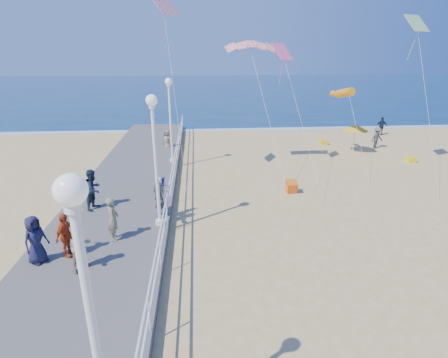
{
  "coord_description": "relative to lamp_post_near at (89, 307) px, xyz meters",
  "views": [
    {
      "loc": [
        -3.72,
        -13.29,
        7.15
      ],
      "look_at": [
        -2.5,
        2.0,
        1.6
      ],
      "focal_mm": 28.0,
      "sensor_mm": 36.0,
      "label": 1
    }
  ],
  "objects": [
    {
      "name": "kite_parafoil",
      "position": [
        4.91,
        17.27,
        3.98
      ],
      "size": [
        3.02,
        0.94,
        0.65
      ],
      "primitive_type": null,
      "rotation": [
        0.44,
        0.0,
        0.0
      ],
      "color": "red"
    },
    {
      "name": "beach_umbrella",
      "position": [
        13.48,
        20.62,
        -1.75
      ],
      "size": [
        1.9,
        1.9,
        2.14
      ],
      "color": "white",
      "rests_on": "ground"
    },
    {
      "name": "woman_holding_toddler",
      "position": [
        -0.05,
        10.26,
        -2.44
      ],
      "size": [
        0.52,
        0.67,
        1.64
      ],
      "primitive_type": "imported",
      "rotation": [
        0.0,
        0.0,
        1.34
      ],
      "color": "white",
      "rests_on": "boardwalk"
    },
    {
      "name": "railing",
      "position": [
        0.3,
        9.0,
        -2.41
      ],
      "size": [
        0.05,
        42.0,
        0.55
      ],
      "color": "white",
      "rests_on": "boardwalk"
    },
    {
      "name": "lamp_post_near",
      "position": [
        0.0,
        0.0,
        0.0
      ],
      "size": [
        0.44,
        0.44,
        5.32
      ],
      "color": "white",
      "rests_on": "boardwalk"
    },
    {
      "name": "surf_line",
      "position": [
        5.35,
        29.5,
        -3.63
      ],
      "size": [
        160.0,
        1.2,
        0.04
      ],
      "primitive_type": "cube",
      "color": "white",
      "rests_on": "ground"
    },
    {
      "name": "box_kite",
      "position": [
        6.65,
        12.92,
        -3.36
      ],
      "size": [
        0.57,
        0.73,
        0.74
      ],
      "primitive_type": "cube",
      "rotation": [
        0.31,
        0.0,
        0.03
      ],
      "color": "red",
      "rests_on": "ground"
    },
    {
      "name": "kite_diamond_pink",
      "position": [
        6.69,
        16.81,
        3.57
      ],
      "size": [
        1.48,
        1.44,
        0.95
      ],
      "primitive_type": "cube",
      "rotation": [
        0.86,
        0.0,
        0.73
      ],
      "color": "#FF5D94"
    },
    {
      "name": "spectator_1",
      "position": [
        -2.23,
        5.97,
        -2.47
      ],
      "size": [
        0.93,
        0.98,
        1.59
      ],
      "primitive_type": "imported",
      "rotation": [
        0.0,
        0.0,
        0.97
      ],
      "color": "gray",
      "rests_on": "boardwalk"
    },
    {
      "name": "boardwalk",
      "position": [
        -2.15,
        9.0,
        -3.46
      ],
      "size": [
        5.0,
        44.0,
        0.4
      ],
      "primitive_type": "cube",
      "color": "#66625D",
      "rests_on": "ground"
    },
    {
      "name": "spectator_6",
      "position": [
        -1.6,
        7.87,
        -2.4
      ],
      "size": [
        0.5,
        0.68,
        1.71
      ],
      "primitive_type": "imported",
      "rotation": [
        0.0,
        0.0,
        1.72
      ],
      "color": "#7F7B58",
      "rests_on": "boardwalk"
    },
    {
      "name": "ocean",
      "position": [
        5.35,
        74.0,
        -3.65
      ],
      "size": [
        160.0,
        90.0,
        0.05
      ],
      "primitive_type": "cube",
      "color": "#0C2A4D",
      "rests_on": "ground"
    },
    {
      "name": "beach_chair_right",
      "position": [
        16.4,
        17.8,
        -3.46
      ],
      "size": [
        0.55,
        0.55,
        0.4
      ],
      "primitive_type": "cube",
      "color": "yellow",
      "rests_on": "ground"
    },
    {
      "name": "beach_walker_b",
      "position": [
        18.56,
        26.17,
        -2.83
      ],
      "size": [
        1.03,
        0.56,
        1.66
      ],
      "primitive_type": "imported",
      "rotation": [
        0.0,
        0.0,
        2.98
      ],
      "color": "#162231",
      "rests_on": "ground"
    },
    {
      "name": "spectator_5",
      "position": [
        -0.05,
        9.74,
        -2.48
      ],
      "size": [
        0.66,
        1.49,
        1.55
      ],
      "primitive_type": "imported",
      "rotation": [
        0.0,
        0.0,
        1.71
      ],
      "color": "slate",
      "rests_on": "boardwalk"
    },
    {
      "name": "spectator_4",
      "position": [
        -3.86,
        6.49,
        -2.41
      ],
      "size": [
        0.89,
        0.99,
        1.71
      ],
      "primitive_type": "imported",
      "rotation": [
        0.0,
        0.0,
        1.05
      ],
      "color": "#1A1C3A",
      "rests_on": "boardwalk"
    },
    {
      "name": "kite_diamond_multi",
      "position": [
        14.07,
        16.08,
        5.06
      ],
      "size": [
        1.53,
        1.34,
        0.93
      ],
      "primitive_type": "cube",
      "rotation": [
        0.8,
        0.0,
        0.4
      ],
      "color": "blue"
    },
    {
      "name": "spectator_3",
      "position": [
        -2.99,
        6.8,
        -2.45
      ],
      "size": [
        0.63,
        1.02,
        1.62
      ],
      "primitive_type": "imported",
      "rotation": [
        0.0,
        0.0,
        1.3
      ],
      "color": "#B53B16",
      "rests_on": "boardwalk"
    },
    {
      "name": "kite_windsock",
      "position": [
        11.68,
        19.11,
        0.95
      ],
      "size": [
        1.02,
        2.74,
        1.09
      ],
      "primitive_type": "cylinder",
      "rotation": [
        1.36,
        0.0,
        0.17
      ],
      "color": "orange"
    },
    {
      "name": "kite_diamond_redwhite",
      "position": [
        0.12,
        15.25,
        5.82
      ],
      "size": [
        1.76,
        1.92,
        1.14
      ],
      "primitive_type": "cube",
      "rotation": [
        0.79,
        0.0,
        1.04
      ],
      "color": "red"
    },
    {
      "name": "lamp_post_far",
      "position": [
        0.0,
        18.0,
        0.0
      ],
      "size": [
        0.44,
        0.44,
        5.32
      ],
      "color": "white",
      "rests_on": "boardwalk"
    },
    {
      "name": "toddler_held",
      "position": [
        0.1,
        10.41,
        -2.04
      ],
      "size": [
        0.35,
        0.41,
        0.74
      ],
      "primitive_type": "imported",
      "rotation": [
        0.0,
        0.0,
        1.34
      ],
      "color": "#3243BE",
      "rests_on": "boardwalk"
    },
    {
      "name": "spectator_7",
      "position": [
        -3.11,
        10.85,
        -2.32
      ],
      "size": [
        0.95,
        1.08,
        1.87
      ],
      "primitive_type": "imported",
      "rotation": [
        0.0,
        0.0,
        1.27
      ],
      "color": "#1A283A",
      "rests_on": "boardwalk"
    },
    {
      "name": "lamp_post_mid",
      "position": [
        0.0,
        9.0,
        0.0
      ],
      "size": [
        0.44,
        0.44,
        5.32
      ],
      "color": "white",
      "rests_on": "boardwalk"
    },
    {
      "name": "beach_walker_a",
      "position": [
        15.78,
        21.57,
        -2.81
      ],
      "size": [
        1.26,
        1.0,
        1.7
      ],
      "primitive_type": "imported",
      "rotation": [
        0.0,
        0.0,
        0.38
      ],
      "color": "#4F4F53",
      "rests_on": "ground"
    },
    {
      "name": "ground",
      "position": [
        5.35,
        9.0,
        -3.66
      ],
      "size": [
        160.0,
        160.0,
        0.0
      ],
      "primitive_type": "plane",
      "color": "#DCB973",
      "rests_on": "ground"
    },
    {
      "name": "beach_walker_c",
      "position": [
        -0.6,
        21.93,
        -2.82
      ],
      "size": [
        0.97,
        0.96,
        1.69
      ],
      "primitive_type": "imported",
      "rotation": [
        0.0,
        0.0,
        -0.76
      ],
      "color": "#7D7256",
      "rests_on": "ground"
    },
    {
      "name": "beach_chair_left",
      "position": [
        12.09,
        23.18,
        -3.46
      ],
      "size": [
        0.55,
        0.55,
        0.4
      ],
      "primitive_type": "cube",
      "color": "yellow",
      "rests_on": "ground"
    }
  ]
}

